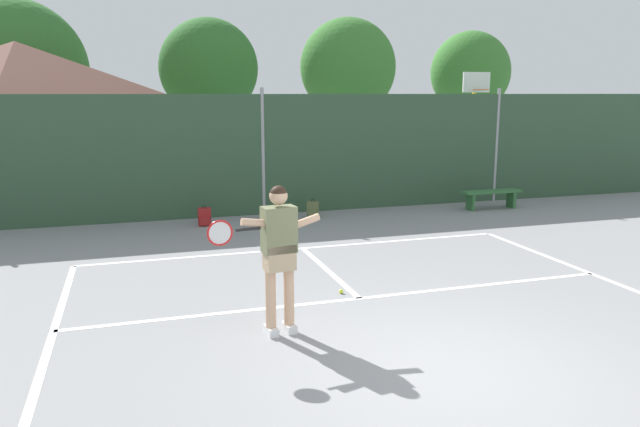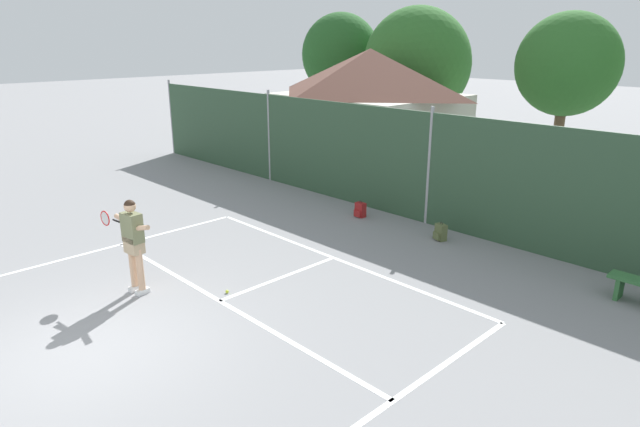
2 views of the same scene
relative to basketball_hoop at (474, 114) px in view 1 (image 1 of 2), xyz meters
The scene contains 11 objects.
ground_plane 13.18m from the basketball_hoop, 122.47° to the right, with size 120.00×120.00×0.00m, color gray.
court_markings 12.65m from the basketball_hoop, 124.07° to the right, with size 8.30×11.10×0.01m.
chainlink_fence 7.29m from the basketball_hoop, 164.37° to the right, with size 26.09×0.09×3.06m.
basketball_hoop is the anchor object (origin of this frame).
clubhouse_building 13.12m from the basketball_hoop, 169.07° to the left, with size 6.53×5.73×4.33m.
treeline_backdrop 11.33m from the basketball_hoop, 146.01° to the left, with size 25.29×4.26×6.02m.
tennis_player 12.63m from the basketball_hoop, 131.79° to the right, with size 1.42×0.37×1.85m.
tennis_ball 11.10m from the basketball_hoop, 131.14° to the right, with size 0.07×0.07×0.07m, color #CCE033.
backpack_red 9.22m from the basketball_hoop, 161.65° to the right, with size 0.29×0.25×0.46m.
backpack_olive 6.91m from the basketball_hoop, 155.01° to the right, with size 0.32×0.31×0.46m.
courtside_bench 3.81m from the basketball_hoop, 112.33° to the right, with size 1.60×0.36×0.48m.
Camera 1 is at (-3.04, -5.30, 2.93)m, focal length 33.82 mm.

